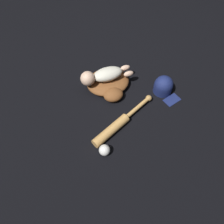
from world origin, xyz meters
TOP-DOWN VIEW (x-y plane):
  - ground_plane at (0.00, 0.00)m, footprint 6.00×6.00m
  - baseball_glove at (-0.04, -0.01)m, footprint 0.36×0.36m
  - baby_figure at (-0.01, -0.03)m, footprint 0.39×0.15m
  - baseball_bat at (0.07, 0.32)m, footprint 0.52×0.19m
  - baseball at (0.23, 0.44)m, footprint 0.07×0.07m
  - baseball_cap at (-0.37, 0.21)m, footprint 0.14×0.21m

SIDE VIEW (x-z plane):
  - ground_plane at x=0.00m, z-range 0.00..0.00m
  - baseball_bat at x=0.07m, z-range 0.00..0.06m
  - baseball at x=0.23m, z-range 0.00..0.07m
  - baseball_glove at x=-0.04m, z-range 0.00..0.08m
  - baseball_cap at x=-0.37m, z-range -0.01..0.12m
  - baby_figure at x=-0.01m, z-range 0.07..0.17m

